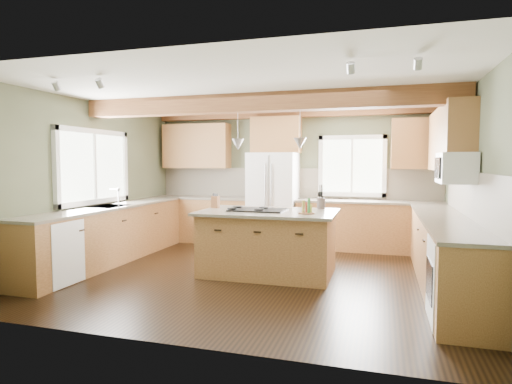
% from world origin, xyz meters
% --- Properties ---
extents(floor, '(5.60, 5.60, 0.00)m').
position_xyz_m(floor, '(0.00, 0.00, 0.00)').
color(floor, black).
rests_on(floor, ground).
extents(ceiling, '(5.60, 5.60, 0.00)m').
position_xyz_m(ceiling, '(0.00, 0.00, 2.60)').
color(ceiling, silver).
rests_on(ceiling, wall_back).
extents(wall_back, '(5.60, 0.00, 5.60)m').
position_xyz_m(wall_back, '(0.00, 2.50, 1.30)').
color(wall_back, '#495038').
rests_on(wall_back, ground).
extents(wall_left, '(0.00, 5.00, 5.00)m').
position_xyz_m(wall_left, '(-2.80, 0.00, 1.30)').
color(wall_left, '#495038').
rests_on(wall_left, ground).
extents(wall_right, '(0.00, 5.00, 5.00)m').
position_xyz_m(wall_right, '(2.80, 0.00, 1.30)').
color(wall_right, '#495038').
rests_on(wall_right, ground).
extents(ceiling_beam, '(5.55, 0.26, 0.26)m').
position_xyz_m(ceiling_beam, '(0.00, 0.10, 2.47)').
color(ceiling_beam, '#572C19').
rests_on(ceiling_beam, ceiling).
extents(soffit_trim, '(5.55, 0.20, 0.10)m').
position_xyz_m(soffit_trim, '(0.00, 2.40, 2.54)').
color(soffit_trim, '#572C19').
rests_on(soffit_trim, ceiling).
extents(backsplash_back, '(5.58, 0.03, 0.58)m').
position_xyz_m(backsplash_back, '(0.00, 2.48, 1.21)').
color(backsplash_back, brown).
rests_on(backsplash_back, wall_back).
extents(backsplash_right, '(0.03, 3.70, 0.58)m').
position_xyz_m(backsplash_right, '(2.78, 0.05, 1.21)').
color(backsplash_right, brown).
rests_on(backsplash_right, wall_right).
extents(base_cab_back_left, '(2.02, 0.60, 0.88)m').
position_xyz_m(base_cab_back_left, '(-1.79, 2.20, 0.44)').
color(base_cab_back_left, brown).
rests_on(base_cab_back_left, floor).
extents(counter_back_left, '(2.06, 0.64, 0.04)m').
position_xyz_m(counter_back_left, '(-1.79, 2.20, 0.90)').
color(counter_back_left, '#453C32').
rests_on(counter_back_left, base_cab_back_left).
extents(base_cab_back_right, '(2.62, 0.60, 0.88)m').
position_xyz_m(base_cab_back_right, '(1.49, 2.20, 0.44)').
color(base_cab_back_right, brown).
rests_on(base_cab_back_right, floor).
extents(counter_back_right, '(2.66, 0.64, 0.04)m').
position_xyz_m(counter_back_right, '(1.49, 2.20, 0.90)').
color(counter_back_right, '#453C32').
rests_on(counter_back_right, base_cab_back_right).
extents(base_cab_left, '(0.60, 3.70, 0.88)m').
position_xyz_m(base_cab_left, '(-2.50, 0.05, 0.44)').
color(base_cab_left, brown).
rests_on(base_cab_left, floor).
extents(counter_left, '(0.64, 3.74, 0.04)m').
position_xyz_m(counter_left, '(-2.50, 0.05, 0.90)').
color(counter_left, '#453C32').
rests_on(counter_left, base_cab_left).
extents(base_cab_right, '(0.60, 3.70, 0.88)m').
position_xyz_m(base_cab_right, '(2.50, 0.05, 0.44)').
color(base_cab_right, brown).
rests_on(base_cab_right, floor).
extents(counter_right, '(0.64, 3.74, 0.04)m').
position_xyz_m(counter_right, '(2.50, 0.05, 0.90)').
color(counter_right, '#453C32').
rests_on(counter_right, base_cab_right).
extents(upper_cab_back_left, '(1.40, 0.35, 0.90)m').
position_xyz_m(upper_cab_back_left, '(-1.99, 2.33, 1.95)').
color(upper_cab_back_left, brown).
rests_on(upper_cab_back_left, wall_back).
extents(upper_cab_over_fridge, '(0.96, 0.35, 0.70)m').
position_xyz_m(upper_cab_over_fridge, '(-0.30, 2.33, 2.15)').
color(upper_cab_over_fridge, brown).
rests_on(upper_cab_over_fridge, wall_back).
extents(upper_cab_right, '(0.35, 2.20, 0.90)m').
position_xyz_m(upper_cab_right, '(2.62, 0.90, 1.95)').
color(upper_cab_right, brown).
rests_on(upper_cab_right, wall_right).
extents(upper_cab_back_corner, '(0.90, 0.35, 0.90)m').
position_xyz_m(upper_cab_back_corner, '(2.30, 2.33, 1.95)').
color(upper_cab_back_corner, brown).
rests_on(upper_cab_back_corner, wall_back).
extents(window_left, '(0.04, 1.60, 1.05)m').
position_xyz_m(window_left, '(-2.78, 0.05, 1.55)').
color(window_left, white).
rests_on(window_left, wall_left).
extents(window_back, '(1.10, 0.04, 1.00)m').
position_xyz_m(window_back, '(1.15, 2.48, 1.55)').
color(window_back, white).
rests_on(window_back, wall_back).
extents(sink, '(0.50, 0.65, 0.03)m').
position_xyz_m(sink, '(-2.50, 0.05, 0.91)').
color(sink, '#262628').
rests_on(sink, counter_left).
extents(faucet, '(0.02, 0.02, 0.28)m').
position_xyz_m(faucet, '(-2.32, 0.05, 1.05)').
color(faucet, '#B2B2B7').
rests_on(faucet, sink).
extents(dishwasher, '(0.60, 0.60, 0.84)m').
position_xyz_m(dishwasher, '(-2.49, -1.25, 0.43)').
color(dishwasher, white).
rests_on(dishwasher, floor).
extents(oven, '(0.60, 0.72, 0.84)m').
position_xyz_m(oven, '(2.49, -1.25, 0.43)').
color(oven, white).
rests_on(oven, floor).
extents(microwave, '(0.40, 0.70, 0.38)m').
position_xyz_m(microwave, '(2.58, -0.05, 1.55)').
color(microwave, white).
rests_on(microwave, wall_right).
extents(pendant_left, '(0.18, 0.18, 0.16)m').
position_xyz_m(pendant_left, '(-0.32, 0.10, 1.88)').
color(pendant_left, '#B2B2B7').
rests_on(pendant_left, ceiling).
extents(pendant_right, '(0.18, 0.18, 0.16)m').
position_xyz_m(pendant_right, '(0.59, 0.10, 1.88)').
color(pendant_right, '#B2B2B7').
rests_on(pendant_right, ceiling).
extents(refrigerator, '(0.90, 0.74, 1.80)m').
position_xyz_m(refrigerator, '(-0.30, 2.12, 0.90)').
color(refrigerator, white).
rests_on(refrigerator, floor).
extents(island, '(1.84, 1.13, 0.88)m').
position_xyz_m(island, '(0.13, 0.10, 0.44)').
color(island, brown).
rests_on(island, floor).
extents(island_top, '(1.96, 1.25, 0.04)m').
position_xyz_m(island_top, '(0.13, 0.10, 0.90)').
color(island_top, '#453C32').
rests_on(island_top, island).
extents(cooktop, '(0.80, 0.53, 0.02)m').
position_xyz_m(cooktop, '(-0.02, 0.10, 0.93)').
color(cooktop, black).
rests_on(cooktop, island_top).
extents(knife_block, '(0.12, 0.09, 0.18)m').
position_xyz_m(knife_block, '(-0.74, 0.25, 1.01)').
color(knife_block, brown).
rests_on(knife_block, island_top).
extents(utensil_crock, '(0.16, 0.16, 0.17)m').
position_xyz_m(utensil_crock, '(0.83, 0.61, 1.00)').
color(utensil_crock, '#3F3933').
rests_on(utensil_crock, island_top).
extents(bottle_tray, '(0.22, 0.22, 0.20)m').
position_xyz_m(bottle_tray, '(0.72, -0.08, 1.02)').
color(bottle_tray, brown).
rests_on(bottle_tray, island_top).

